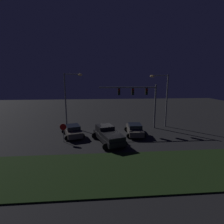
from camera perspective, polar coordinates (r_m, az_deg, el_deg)
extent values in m
plane|color=black|center=(23.37, -0.57, -7.54)|extent=(80.00, 80.00, 0.00)
cube|color=black|center=(15.05, 2.10, -18.43)|extent=(25.54, 6.64, 0.10)
cube|color=black|center=(20.55, -1.17, -8.20)|extent=(3.58, 5.75, 0.55)
cube|color=black|center=(21.39, -2.36, -5.45)|extent=(2.34, 2.38, 0.85)
cube|color=black|center=(21.36, -2.36, -5.13)|extent=(2.15, 1.99, 0.51)
cube|color=black|center=(19.44, 0.02, -7.78)|extent=(2.77, 3.47, 0.45)
cylinder|color=black|center=(22.05, -5.56, -7.64)|extent=(0.80, 0.22, 0.80)
cylinder|color=black|center=(22.71, -0.56, -7.03)|extent=(0.80, 0.22, 0.80)
cylinder|color=black|center=(18.61, -1.91, -11.23)|extent=(0.80, 0.22, 0.80)
cylinder|color=black|center=(19.38, 3.88, -10.31)|extent=(0.80, 0.22, 0.80)
cube|color=#514C47|center=(23.64, 7.34, -5.85)|extent=(2.06, 4.50, 0.70)
cube|color=black|center=(23.23, 7.47, -4.56)|extent=(1.72, 2.09, 0.55)
cylinder|color=black|center=(25.03, 4.72, -5.53)|extent=(0.64, 0.22, 0.64)
cylinder|color=black|center=(25.29, 8.89, -5.46)|extent=(0.64, 0.22, 0.64)
cylinder|color=black|center=(22.20, 5.52, -7.73)|extent=(0.64, 0.22, 0.64)
cylinder|color=black|center=(22.49, 10.23, -7.61)|extent=(0.64, 0.22, 0.64)
cube|color=#514C47|center=(23.43, -12.63, -6.19)|extent=(3.02, 4.74, 0.70)
cube|color=black|center=(23.02, -12.60, -4.88)|extent=(2.12, 2.38, 0.55)
cylinder|color=black|center=(24.82, -15.29, -6.04)|extent=(0.64, 0.22, 0.64)
cylinder|color=black|center=(25.08, -11.10, -5.68)|extent=(0.64, 0.22, 0.64)
cylinder|color=black|center=(21.99, -14.33, -8.22)|extent=(0.64, 0.22, 0.64)
cylinder|color=black|center=(22.28, -9.60, -7.77)|extent=(0.64, 0.22, 0.64)
cylinder|color=slate|center=(26.72, 13.80, 1.69)|extent=(0.24, 0.24, 6.50)
cylinder|color=slate|center=(25.41, 5.22, 7.97)|extent=(8.20, 0.18, 0.18)
cube|color=black|center=(26.05, 11.09, 6.56)|extent=(0.32, 0.44, 0.95)
sphere|color=red|center=(25.80, 11.26, 7.18)|extent=(0.22, 0.22, 0.22)
sphere|color=#59380A|center=(25.82, 11.23, 6.52)|extent=(0.22, 0.22, 0.22)
sphere|color=#0C4719|center=(25.85, 11.21, 5.86)|extent=(0.22, 0.22, 0.22)
cube|color=black|center=(25.58, 6.75, 6.61)|extent=(0.32, 0.44, 0.95)
sphere|color=red|center=(25.33, 6.87, 7.24)|extent=(0.22, 0.22, 0.22)
sphere|color=#59380A|center=(25.35, 6.85, 6.57)|extent=(0.22, 0.22, 0.22)
sphere|color=#0C4719|center=(25.38, 6.83, 5.89)|extent=(0.22, 0.22, 0.22)
cube|color=black|center=(25.25, 2.27, 6.62)|extent=(0.32, 0.44, 0.95)
sphere|color=red|center=(25.01, 2.34, 7.27)|extent=(0.22, 0.22, 0.22)
sphere|color=#59380A|center=(25.03, 2.33, 6.58)|extent=(0.22, 0.22, 0.22)
sphere|color=#0C4719|center=(25.05, 2.32, 5.90)|extent=(0.22, 0.22, 0.22)
cylinder|color=slate|center=(27.70, -14.86, 3.68)|extent=(0.20, 0.20, 8.14)
cylinder|color=slate|center=(27.32, -12.83, 11.92)|extent=(2.32, 0.12, 0.12)
ellipsoid|color=#F9CC72|center=(27.18, -10.35, 11.81)|extent=(0.70, 0.44, 0.30)
cylinder|color=slate|center=(27.94, 17.34, 3.39)|extent=(0.20, 0.20, 7.93)
cylinder|color=slate|center=(27.29, 15.42, 11.37)|extent=(2.40, 0.12, 0.12)
ellipsoid|color=#F9CC72|center=(26.90, 12.96, 11.28)|extent=(0.70, 0.44, 0.30)
cylinder|color=slate|center=(21.40, -15.49, -6.63)|extent=(0.07, 0.07, 2.20)
cylinder|color=#B20C0F|center=(21.16, -15.61, -4.72)|extent=(0.76, 0.03, 0.76)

